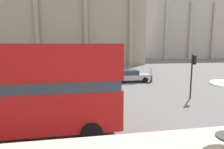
% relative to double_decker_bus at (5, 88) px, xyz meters
% --- Properties ---
extents(double_decker_bus, '(10.21, 2.65, 4.30)m').
position_rel_double_decker_bus_xyz_m(double_decker_bus, '(0.00, 0.00, 0.00)').
color(double_decker_bus, black).
rests_on(double_decker_bus, ground_plane).
extents(plaza_building_left, '(34.22, 12.78, 23.22)m').
position_rel_double_decker_bus_xyz_m(plaza_building_left, '(0.52, 36.43, 9.24)').
color(plaza_building_left, '#A39984').
rests_on(plaza_building_left, ground_plane).
extents(plaza_building_right, '(27.88, 15.09, 19.34)m').
position_rel_double_decker_bus_xyz_m(plaza_building_right, '(38.76, 50.97, 7.30)').
color(plaza_building_right, '#BCB2A8').
rests_on(plaza_building_right, ground_plane).
extents(traffic_light_near, '(0.42, 0.24, 3.52)m').
position_rel_double_decker_bus_xyz_m(traffic_light_near, '(12.05, 4.80, -0.07)').
color(traffic_light_near, black).
rests_on(traffic_light_near, ground_plane).
extents(traffic_light_mid, '(0.42, 0.24, 3.28)m').
position_rel_double_decker_bus_xyz_m(traffic_light_mid, '(4.77, 11.23, -0.22)').
color(traffic_light_mid, black).
rests_on(traffic_light_mid, ground_plane).
extents(car_silver, '(4.20, 1.93, 1.35)m').
position_rel_double_decker_bus_xyz_m(car_silver, '(9.18, 12.55, -1.68)').
color(car_silver, black).
rests_on(car_silver, ground_plane).
extents(pedestrian_white, '(0.32, 0.32, 1.66)m').
position_rel_double_decker_bus_xyz_m(pedestrian_white, '(11.36, 11.79, -1.42)').
color(pedestrian_white, '#282B33').
rests_on(pedestrian_white, ground_plane).
extents(pedestrian_red, '(0.32, 0.32, 1.62)m').
position_rel_double_decker_bus_xyz_m(pedestrian_red, '(0.54, 21.49, -1.45)').
color(pedestrian_red, '#282B33').
rests_on(pedestrian_red, ground_plane).
extents(pedestrian_yellow, '(0.32, 0.32, 1.66)m').
position_rel_double_decker_bus_xyz_m(pedestrian_yellow, '(-1.61, 18.34, -1.42)').
color(pedestrian_yellow, '#282B33').
rests_on(pedestrian_yellow, ground_plane).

